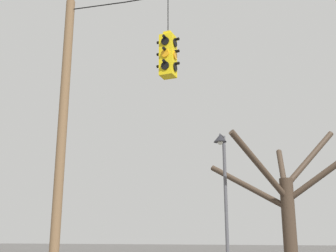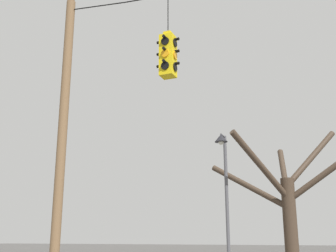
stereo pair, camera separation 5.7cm
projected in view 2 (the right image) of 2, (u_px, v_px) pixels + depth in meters
utility_pole_left at (62, 140)px, 10.77m from camera, size 0.24×0.24×8.24m
traffic_light_near_right_pole at (168, 55)px, 10.15m from camera, size 0.58×0.58×2.19m
street_lamp at (224, 175)px, 14.91m from camera, size 0.46×0.80×5.33m
bare_tree at (289, 203)px, 15.08m from camera, size 6.03×4.24×5.80m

